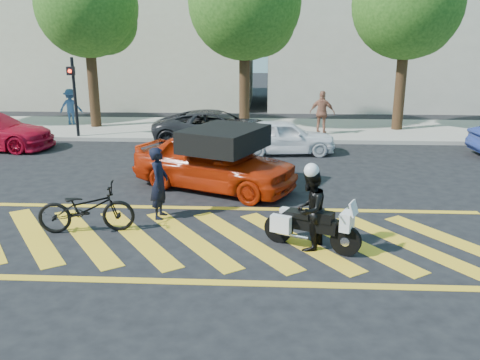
{
  "coord_description": "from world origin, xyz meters",
  "views": [
    {
      "loc": [
        0.95,
        -9.68,
        4.1
      ],
      "look_at": [
        0.4,
        0.78,
        1.05
      ],
      "focal_mm": 38.0,
      "sensor_mm": 36.0,
      "label": 1
    }
  ],
  "objects_px": {
    "officer_bike": "(159,183)",
    "parked_mid_right": "(284,137)",
    "parked_mid_left": "(217,128)",
    "red_convertible": "(214,161)",
    "bicycle": "(86,208)",
    "police_motorcycle": "(310,225)",
    "officer_moto": "(310,210)"
  },
  "relations": [
    {
      "from": "officer_bike",
      "to": "parked_mid_right",
      "type": "distance_m",
      "value": 7.26
    },
    {
      "from": "parked_mid_left",
      "to": "parked_mid_right",
      "type": "bearing_deg",
      "value": -112.63
    },
    {
      "from": "parked_mid_left",
      "to": "parked_mid_right",
      "type": "xyz_separation_m",
      "value": [
        2.47,
        -1.29,
        -0.05
      ]
    },
    {
      "from": "red_convertible",
      "to": "officer_bike",
      "type": "bearing_deg",
      "value": -179.26
    },
    {
      "from": "bicycle",
      "to": "parked_mid_left",
      "type": "distance_m",
      "value": 9.03
    },
    {
      "from": "bicycle",
      "to": "parked_mid_right",
      "type": "relative_size",
      "value": 0.56
    },
    {
      "from": "officer_bike",
      "to": "red_convertible",
      "type": "distance_m",
      "value": 2.51
    },
    {
      "from": "bicycle",
      "to": "police_motorcycle",
      "type": "bearing_deg",
      "value": -106.48
    },
    {
      "from": "officer_bike",
      "to": "parked_mid_left",
      "type": "xyz_separation_m",
      "value": [
        0.55,
        7.88,
        -0.17
      ]
    },
    {
      "from": "red_convertible",
      "to": "parked_mid_left",
      "type": "relative_size",
      "value": 0.96
    },
    {
      "from": "parked_mid_left",
      "to": "bicycle",
      "type": "bearing_deg",
      "value": 172.59
    },
    {
      "from": "officer_bike",
      "to": "parked_mid_left",
      "type": "bearing_deg",
      "value": -1.09
    },
    {
      "from": "parked_mid_left",
      "to": "officer_moto",
      "type": "bearing_deg",
      "value": -159.04
    },
    {
      "from": "officer_moto",
      "to": "red_convertible",
      "type": "relative_size",
      "value": 0.36
    },
    {
      "from": "officer_bike",
      "to": "bicycle",
      "type": "xyz_separation_m",
      "value": [
        -1.38,
        -0.94,
        -0.3
      ]
    },
    {
      "from": "bicycle",
      "to": "officer_moto",
      "type": "distance_m",
      "value": 4.7
    },
    {
      "from": "police_motorcycle",
      "to": "red_convertible",
      "type": "relative_size",
      "value": 0.41
    },
    {
      "from": "officer_bike",
      "to": "officer_moto",
      "type": "height_order",
      "value": "officer_bike"
    },
    {
      "from": "police_motorcycle",
      "to": "parked_mid_right",
      "type": "relative_size",
      "value": 0.52
    },
    {
      "from": "parked_mid_left",
      "to": "red_convertible",
      "type": "bearing_deg",
      "value": -170.31
    },
    {
      "from": "red_convertible",
      "to": "parked_mid_left",
      "type": "distance_m",
      "value": 5.61
    },
    {
      "from": "officer_bike",
      "to": "officer_moto",
      "type": "relative_size",
      "value": 1.03
    },
    {
      "from": "police_motorcycle",
      "to": "red_convertible",
      "type": "height_order",
      "value": "red_convertible"
    },
    {
      "from": "officer_bike",
      "to": "parked_mid_left",
      "type": "height_order",
      "value": "officer_bike"
    },
    {
      "from": "officer_bike",
      "to": "red_convertible",
      "type": "bearing_deg",
      "value": -21.02
    },
    {
      "from": "parked_mid_right",
      "to": "police_motorcycle",
      "type": "bearing_deg",
      "value": 176.42
    },
    {
      "from": "police_motorcycle",
      "to": "parked_mid_left",
      "type": "relative_size",
      "value": 0.39
    },
    {
      "from": "officer_moto",
      "to": "officer_bike",
      "type": "bearing_deg",
      "value": -90.93
    },
    {
      "from": "police_motorcycle",
      "to": "red_convertible",
      "type": "bearing_deg",
      "value": 145.24
    },
    {
      "from": "bicycle",
      "to": "officer_moto",
      "type": "bearing_deg",
      "value": -106.67
    },
    {
      "from": "officer_moto",
      "to": "police_motorcycle",
      "type": "bearing_deg",
      "value": 154.23
    },
    {
      "from": "bicycle",
      "to": "parked_mid_left",
      "type": "relative_size",
      "value": 0.43
    }
  ]
}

